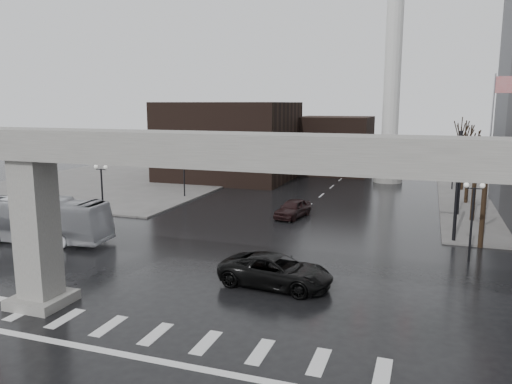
# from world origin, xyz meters

# --- Properties ---
(ground) EXTENTS (160.00, 160.00, 0.00)m
(ground) POSITION_xyz_m (0.00, 0.00, 0.00)
(ground) COLOR black
(ground) RESTS_ON ground
(sidewalk_nw) EXTENTS (28.00, 36.00, 0.15)m
(sidewalk_nw) POSITION_xyz_m (-26.00, 36.00, 0.07)
(sidewalk_nw) COLOR slate
(sidewalk_nw) RESTS_ON ground
(elevated_guideway) EXTENTS (48.00, 2.60, 8.70)m
(elevated_guideway) POSITION_xyz_m (1.26, 0.00, 6.88)
(elevated_guideway) COLOR gray
(elevated_guideway) RESTS_ON ground
(building_far_left) EXTENTS (16.00, 14.00, 10.00)m
(building_far_left) POSITION_xyz_m (-14.00, 42.00, 5.00)
(building_far_left) COLOR black
(building_far_left) RESTS_ON ground
(building_far_mid) EXTENTS (10.00, 10.00, 8.00)m
(building_far_mid) POSITION_xyz_m (-2.00, 52.00, 4.00)
(building_far_mid) COLOR black
(building_far_mid) RESTS_ON ground
(smokestack) EXTENTS (3.60, 3.60, 30.00)m
(smokestack) POSITION_xyz_m (6.00, 46.00, 13.35)
(smokestack) COLOR silver
(smokestack) RESTS_ON ground
(signal_mast_arm) EXTENTS (12.12, 0.43, 8.00)m
(signal_mast_arm) POSITION_xyz_m (8.99, 18.80, 5.83)
(signal_mast_arm) COLOR black
(signal_mast_arm) RESTS_ON ground
(flagpole_assembly) EXTENTS (2.06, 0.12, 12.00)m
(flagpole_assembly) POSITION_xyz_m (15.29, 22.00, 7.53)
(flagpole_assembly) COLOR silver
(flagpole_assembly) RESTS_ON ground
(lamp_right_0) EXTENTS (1.22, 0.32, 5.11)m
(lamp_right_0) POSITION_xyz_m (13.50, 14.00, 3.47)
(lamp_right_0) COLOR black
(lamp_right_0) RESTS_ON ground
(lamp_right_1) EXTENTS (1.22, 0.32, 5.11)m
(lamp_right_1) POSITION_xyz_m (13.50, 28.00, 3.47)
(lamp_right_1) COLOR black
(lamp_right_1) RESTS_ON ground
(lamp_right_2) EXTENTS (1.22, 0.32, 5.11)m
(lamp_right_2) POSITION_xyz_m (13.50, 42.00, 3.47)
(lamp_right_2) COLOR black
(lamp_right_2) RESTS_ON ground
(lamp_left_0) EXTENTS (1.22, 0.32, 5.11)m
(lamp_left_0) POSITION_xyz_m (-13.50, 14.00, 3.47)
(lamp_left_0) COLOR black
(lamp_left_0) RESTS_ON ground
(lamp_left_1) EXTENTS (1.22, 0.32, 5.11)m
(lamp_left_1) POSITION_xyz_m (-13.50, 28.00, 3.47)
(lamp_left_1) COLOR black
(lamp_left_1) RESTS_ON ground
(lamp_left_2) EXTENTS (1.22, 0.32, 5.11)m
(lamp_left_2) POSITION_xyz_m (-13.50, 42.00, 3.47)
(lamp_left_2) COLOR black
(lamp_left_2) RESTS_ON ground
(tree_right_0) EXTENTS (1.09, 1.58, 7.50)m
(tree_right_0) POSITION_xyz_m (14.53, 18.02, 2.79)
(tree_right_0) COLOR black
(tree_right_0) RESTS_ON ground
(tree_right_1) EXTENTS (1.09, 1.61, 7.67)m
(tree_right_1) POSITION_xyz_m (14.53, 26.02, 2.85)
(tree_right_1) COLOR black
(tree_right_1) RESTS_ON ground
(tree_right_2) EXTENTS (1.10, 1.63, 7.85)m
(tree_right_2) POSITION_xyz_m (14.53, 34.02, 2.91)
(tree_right_2) COLOR black
(tree_right_2) RESTS_ON ground
(tree_right_3) EXTENTS (1.11, 1.66, 8.02)m
(tree_right_3) POSITION_xyz_m (14.53, 42.02, 2.98)
(tree_right_3) COLOR black
(tree_right_3) RESTS_ON ground
(tree_right_4) EXTENTS (1.12, 1.69, 8.19)m
(tree_right_4) POSITION_xyz_m (14.53, 50.02, 3.04)
(tree_right_4) COLOR black
(tree_right_4) RESTS_ON ground
(pickup_truck) EXTENTS (6.45, 3.41, 1.73)m
(pickup_truck) POSITION_xyz_m (3.25, 6.24, 0.86)
(pickup_truck) COLOR black
(pickup_truck) RESTS_ON ground
(city_bus) EXTENTS (11.86, 3.76, 3.25)m
(city_bus) POSITION_xyz_m (-15.98, 9.10, 1.62)
(city_bus) COLOR silver
(city_bus) RESTS_ON ground
(far_car) EXTENTS (2.71, 4.95, 1.59)m
(far_car) POSITION_xyz_m (-0.21, 22.69, 0.80)
(far_car) COLOR black
(far_car) RESTS_ON ground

